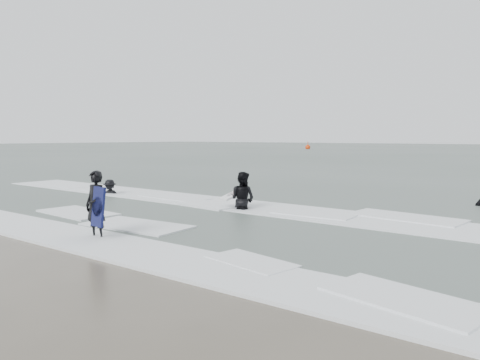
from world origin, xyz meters
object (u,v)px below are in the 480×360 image
Objects in this scene: surfer_breaker at (110,196)px; buoy at (308,147)px; surfer_wading at (242,211)px; surfer_centre at (97,239)px.

buoy is (-30.55, 69.88, 0.42)m from surfer_breaker.
buoy reaches higher than surfer_wading.
buoy is at bearing 83.76° from surfer_breaker.
surfer_wading is 1.23× the size of surfer_breaker.
surfer_breaker is (-7.03, -0.22, 0.00)m from surfer_wading.
surfer_wading is 1.15× the size of buoy.
surfer_breaker is at bearing 135.98° from surfer_centre.
surfer_centre is at bearing -63.57° from buoy.
surfer_centre is 5.69m from surfer_wading.
surfer_centre reaches higher than surfer_breaker.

